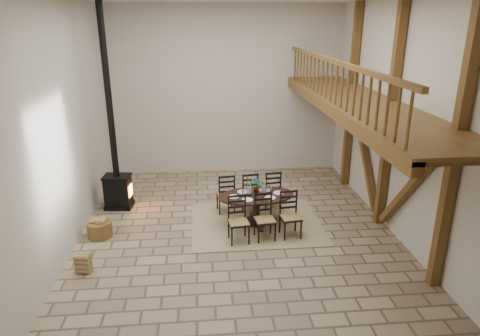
{
  "coord_description": "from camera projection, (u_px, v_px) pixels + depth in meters",
  "views": [
    {
      "loc": [
        -0.76,
        -8.8,
        4.6
      ],
      "look_at": [
        0.12,
        0.4,
        1.33
      ],
      "focal_mm": 32.0,
      "sensor_mm": 36.0,
      "label": 1
    }
  ],
  "objects": [
    {
      "name": "dining_table",
      "position": [
        256.0,
        208.0,
        9.97
      ],
      "size": [
        1.88,
        2.13,
        1.13
      ],
      "rotation": [
        0.0,
        0.0,
        0.12
      ],
      "color": "black",
      "rests_on": "ground"
    },
    {
      "name": "rug",
      "position": [
        256.0,
        223.0,
        10.1
      ],
      "size": [
        3.0,
        2.5,
        0.02
      ],
      "primitive_type": "cube",
      "color": "tan",
      "rests_on": "ground"
    },
    {
      "name": "ground",
      "position": [
        237.0,
        228.0,
        9.87
      ],
      "size": [
        8.0,
        8.0,
        0.0
      ],
      "primitive_type": "plane",
      "color": "tan",
      "rests_on": "ground"
    },
    {
      "name": "log_basket",
      "position": [
        100.0,
        228.0,
        9.44
      ],
      "size": [
        0.54,
        0.54,
        0.45
      ],
      "rotation": [
        0.0,
        0.0,
        -0.15
      ],
      "color": "brown",
      "rests_on": "ground"
    },
    {
      "name": "log_stack",
      "position": [
        83.0,
        263.0,
        8.1
      ],
      "size": [
        0.32,
        0.25,
        0.4
      ],
      "rotation": [
        0.0,
        0.0,
        -0.19
      ],
      "color": "#998255",
      "rests_on": "ground"
    },
    {
      "name": "room_shell",
      "position": [
        293.0,
        97.0,
        8.97
      ],
      "size": [
        7.02,
        8.02,
        5.01
      ],
      "color": "beige",
      "rests_on": "ground"
    },
    {
      "name": "wood_stove",
      "position": [
        116.0,
        166.0,
        10.59
      ],
      "size": [
        0.72,
        0.58,
        5.0
      ],
      "rotation": [
        0.0,
        0.0,
        -0.11
      ],
      "color": "black",
      "rests_on": "ground"
    }
  ]
}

